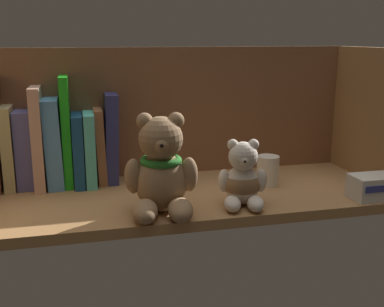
{
  "coord_description": "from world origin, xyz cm",
  "views": [
    {
      "loc": [
        -19.7,
        -89.83,
        33.05
      ],
      "look_at": [
        1.99,
        0.0,
        10.28
      ],
      "focal_mm": 44.59,
      "sensor_mm": 36.0,
      "label": 1
    }
  ],
  "objects_px": {
    "book_8": "(89,147)",
    "pillar_candle": "(268,171)",
    "book_10": "(111,137)",
    "book_5": "(54,142)",
    "book_7": "(78,148)",
    "book_6": "(66,131)",
    "book_3": "(25,149)",
    "teddy_bear_larger": "(161,171)",
    "book_9": "(100,145)",
    "book_2": "(10,147)",
    "book_4": "(39,136)",
    "teddy_bear_smaller": "(243,180)",
    "small_product_box": "(373,187)"
  },
  "relations": [
    {
      "from": "book_4",
      "to": "book_3",
      "type": "bearing_deg",
      "value": 180.0
    },
    {
      "from": "book_3",
      "to": "book_5",
      "type": "xyz_separation_m",
      "value": [
        0.06,
        0.0,
        0.01
      ]
    },
    {
      "from": "book_10",
      "to": "small_product_box",
      "type": "relative_size",
      "value": 2.19
    },
    {
      "from": "book_5",
      "to": "small_product_box",
      "type": "relative_size",
      "value": 2.12
    },
    {
      "from": "book_6",
      "to": "book_7",
      "type": "distance_m",
      "value": 0.05
    },
    {
      "from": "book_7",
      "to": "book_8",
      "type": "relative_size",
      "value": 0.99
    },
    {
      "from": "book_4",
      "to": "book_7",
      "type": "xyz_separation_m",
      "value": [
        0.08,
        0.0,
        -0.03
      ]
    },
    {
      "from": "teddy_bear_larger",
      "to": "teddy_bear_smaller",
      "type": "relative_size",
      "value": 1.44
    },
    {
      "from": "book_10",
      "to": "teddy_bear_larger",
      "type": "bearing_deg",
      "value": -72.4
    },
    {
      "from": "teddy_bear_larger",
      "to": "small_product_box",
      "type": "distance_m",
      "value": 0.42
    },
    {
      "from": "book_5",
      "to": "pillar_candle",
      "type": "bearing_deg",
      "value": -14.67
    },
    {
      "from": "teddy_bear_smaller",
      "to": "small_product_box",
      "type": "bearing_deg",
      "value": -5.23
    },
    {
      "from": "small_product_box",
      "to": "book_3",
      "type": "bearing_deg",
      "value": 159.79
    },
    {
      "from": "book_7",
      "to": "book_2",
      "type": "bearing_deg",
      "value": 180.0
    },
    {
      "from": "small_product_box",
      "to": "teddy_bear_smaller",
      "type": "bearing_deg",
      "value": 174.77
    },
    {
      "from": "book_4",
      "to": "teddy_bear_larger",
      "type": "relative_size",
      "value": 1.17
    },
    {
      "from": "book_5",
      "to": "small_product_box",
      "type": "bearing_deg",
      "value": -21.98
    },
    {
      "from": "book_10",
      "to": "pillar_candle",
      "type": "bearing_deg",
      "value": -19.8
    },
    {
      "from": "book_2",
      "to": "teddy_bear_smaller",
      "type": "xyz_separation_m",
      "value": [
        0.43,
        -0.22,
        -0.04
      ]
    },
    {
      "from": "book_2",
      "to": "teddy_bear_smaller",
      "type": "bearing_deg",
      "value": -27.04
    },
    {
      "from": "book_7",
      "to": "book_10",
      "type": "height_order",
      "value": "book_10"
    },
    {
      "from": "book_6",
      "to": "book_9",
      "type": "bearing_deg",
      "value": 0.0
    },
    {
      "from": "book_8",
      "to": "pillar_candle",
      "type": "bearing_deg",
      "value": -17.45
    },
    {
      "from": "book_8",
      "to": "book_10",
      "type": "xyz_separation_m",
      "value": [
        0.05,
        0.0,
        0.02
      ]
    },
    {
      "from": "book_5",
      "to": "book_4",
      "type": "bearing_deg",
      "value": 180.0
    },
    {
      "from": "book_4",
      "to": "small_product_box",
      "type": "relative_size",
      "value": 2.4
    },
    {
      "from": "book_2",
      "to": "book_10",
      "type": "xyz_separation_m",
      "value": [
        0.21,
        0.0,
        0.01
      ]
    },
    {
      "from": "book_2",
      "to": "book_5",
      "type": "distance_m",
      "value": 0.09
    },
    {
      "from": "teddy_bear_larger",
      "to": "teddy_bear_smaller",
      "type": "height_order",
      "value": "teddy_bear_larger"
    },
    {
      "from": "book_2",
      "to": "book_10",
      "type": "relative_size",
      "value": 0.9
    },
    {
      "from": "teddy_bear_smaller",
      "to": "book_4",
      "type": "bearing_deg",
      "value": 149.41
    },
    {
      "from": "book_9",
      "to": "teddy_bear_smaller",
      "type": "height_order",
      "value": "book_9"
    },
    {
      "from": "pillar_candle",
      "to": "book_9",
      "type": "bearing_deg",
      "value": 161.51
    },
    {
      "from": "pillar_candle",
      "to": "teddy_bear_larger",
      "type": "bearing_deg",
      "value": -156.22
    },
    {
      "from": "book_3",
      "to": "book_10",
      "type": "xyz_separation_m",
      "value": [
        0.18,
        0.0,
        0.02
      ]
    },
    {
      "from": "book_5",
      "to": "teddy_bear_larger",
      "type": "height_order",
      "value": "book_5"
    },
    {
      "from": "book_4",
      "to": "small_product_box",
      "type": "height_order",
      "value": "book_4"
    },
    {
      "from": "book_10",
      "to": "teddy_bear_smaller",
      "type": "distance_m",
      "value": 0.32
    },
    {
      "from": "book_9",
      "to": "book_10",
      "type": "xyz_separation_m",
      "value": [
        0.02,
        0.0,
        0.02
      ]
    },
    {
      "from": "book_4",
      "to": "book_9",
      "type": "height_order",
      "value": "book_4"
    },
    {
      "from": "book_8",
      "to": "book_6",
      "type": "bearing_deg",
      "value": 180.0
    },
    {
      "from": "teddy_bear_larger",
      "to": "book_6",
      "type": "bearing_deg",
      "value": 126.09
    },
    {
      "from": "book_4",
      "to": "book_7",
      "type": "relative_size",
      "value": 1.38
    },
    {
      "from": "book_8",
      "to": "book_9",
      "type": "distance_m",
      "value": 0.02
    },
    {
      "from": "book_9",
      "to": "pillar_candle",
      "type": "bearing_deg",
      "value": -18.49
    },
    {
      "from": "book_6",
      "to": "book_3",
      "type": "bearing_deg",
      "value": 180.0
    },
    {
      "from": "teddy_bear_larger",
      "to": "book_3",
      "type": "bearing_deg",
      "value": 138.07
    },
    {
      "from": "book_3",
      "to": "book_4",
      "type": "relative_size",
      "value": 0.77
    },
    {
      "from": "book_6",
      "to": "book_7",
      "type": "height_order",
      "value": "book_6"
    },
    {
      "from": "book_8",
      "to": "teddy_bear_smaller",
      "type": "relative_size",
      "value": 1.22
    }
  ]
}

